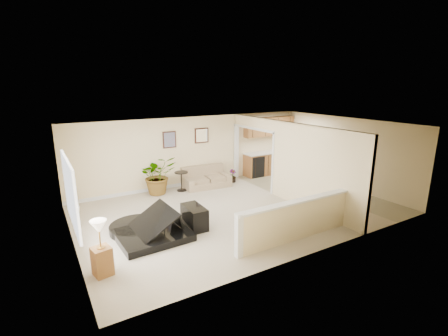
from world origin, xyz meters
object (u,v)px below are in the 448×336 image
accent_table (181,179)px  palm_plant (158,175)px  piano (148,211)px  piano_bench (194,217)px  lamp_stand (101,252)px  small_plant (232,177)px  loveseat (206,177)px

accent_table → palm_plant: palm_plant is taller
piano → piano_bench: bearing=-7.4°
piano → piano_bench: 1.24m
piano_bench → lamp_stand: bearing=-157.1°
accent_table → small_plant: (2.08, -0.03, -0.23)m
small_plant → piano_bench: bearing=-135.7°
piano → palm_plant: bearing=64.0°
piano_bench → lamp_stand: 2.70m
piano_bench → lamp_stand: (-2.48, -1.05, 0.20)m
accent_table → palm_plant: bearing=171.5°
small_plant → piano: bearing=-146.0°
piano_bench → accent_table: accent_table is taller
lamp_stand → piano_bench: bearing=22.9°
lamp_stand → piano: bearing=41.5°
accent_table → small_plant: accent_table is taller
small_plant → lamp_stand: bearing=-144.1°
small_plant → lamp_stand: lamp_stand is taller
lamp_stand → palm_plant: bearing=57.7°
loveseat → piano_bench: bearing=-117.6°
accent_table → piano: bearing=-126.3°
piano → piano_bench: piano is taller
palm_plant → lamp_stand: 4.86m
piano_bench → palm_plant: size_ratio=0.66×
accent_table → palm_plant: 0.83m
piano → accent_table: piano is taller
palm_plant → accent_table: bearing=-8.5°
accent_table → small_plant: size_ratio=1.39×
accent_table → lamp_stand: lamp_stand is taller
palm_plant → lamp_stand: bearing=-122.3°
piano → palm_plant: (1.29, 2.96, -0.01)m
loveseat → small_plant: size_ratio=3.52×
accent_table → palm_plant: (-0.80, 0.12, 0.21)m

